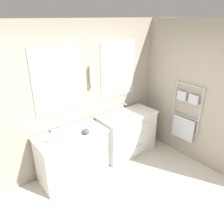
# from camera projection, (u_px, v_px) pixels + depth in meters

# --- Properties ---
(ground_plane) EXTENTS (16.00, 16.00, 0.00)m
(ground_plane) POSITION_uv_depth(u_px,v_px,m) (131.00, 222.00, 3.04)
(ground_plane) COLOR beige
(wall_back) EXTENTS (5.54, 0.16, 2.60)m
(wall_back) POSITION_uv_depth(u_px,v_px,m) (68.00, 100.00, 3.73)
(wall_back) COLOR #9E9384
(wall_back) RESTS_ON ground_plane
(wall_right) EXTENTS (0.13, 3.49, 2.60)m
(wall_right) POSITION_uv_depth(u_px,v_px,m) (184.00, 92.00, 4.17)
(wall_right) COLOR #9E9384
(wall_right) RESTS_ON ground_plane
(vanity_left) EXTENTS (1.16, 0.64, 0.87)m
(vanity_left) POSITION_uv_depth(u_px,v_px,m) (73.00, 156.00, 3.71)
(vanity_left) COLOR white
(vanity_left) RESTS_ON ground_plane
(vanity_right) EXTENTS (1.16, 0.64, 0.87)m
(vanity_right) POSITION_uv_depth(u_px,v_px,m) (128.00, 134.00, 4.42)
(vanity_right) COLOR white
(vanity_right) RESTS_ON ground_plane
(faucet_left) EXTENTS (0.17, 0.12, 0.20)m
(faucet_left) POSITION_uv_depth(u_px,v_px,m) (66.00, 125.00, 3.62)
(faucet_left) COLOR silver
(faucet_left) RESTS_ON vanity_left
(faucet_right) EXTENTS (0.17, 0.12, 0.20)m
(faucet_right) POSITION_uv_depth(u_px,v_px,m) (123.00, 107.00, 4.33)
(faucet_right) COLOR silver
(faucet_right) RESTS_ON vanity_right
(toiletry_bottle) EXTENTS (0.07, 0.07, 0.22)m
(toiletry_bottle) POSITION_uv_depth(u_px,v_px,m) (51.00, 138.00, 3.25)
(toiletry_bottle) COLOR silver
(toiletry_bottle) RESTS_ON vanity_left
(amenity_bowl) EXTENTS (0.14, 0.14, 0.08)m
(amenity_bowl) POSITION_uv_depth(u_px,v_px,m) (86.00, 131.00, 3.55)
(amenity_bowl) COLOR #4C4742
(amenity_bowl) RESTS_ON vanity_left
(soap_dish) EXTENTS (0.08, 0.06, 0.04)m
(soap_dish) POSITION_uv_depth(u_px,v_px,m) (119.00, 120.00, 3.97)
(soap_dish) COLOR white
(soap_dish) RESTS_ON vanity_right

